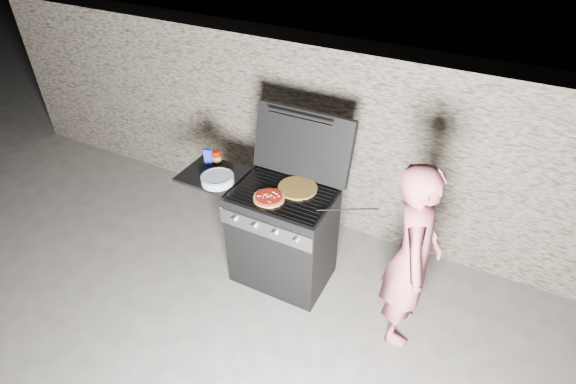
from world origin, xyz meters
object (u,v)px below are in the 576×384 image
at_px(gas_grill, 257,228).
at_px(sauce_jar, 217,157).
at_px(person, 412,257).
at_px(pizza_topped, 269,197).

height_order(gas_grill, sauce_jar, sauce_jar).
relative_size(gas_grill, person, 0.87).
relative_size(pizza_topped, person, 0.16).
xyz_separation_m(pizza_topped, person, (1.14, 0.03, -0.15)).
bearing_deg(pizza_topped, person, 1.30).
height_order(pizza_topped, sauce_jar, sauce_jar).
distance_m(sauce_jar, person, 1.83).
distance_m(gas_grill, pizza_topped, 0.51).
bearing_deg(gas_grill, sauce_jar, 161.55).
xyz_separation_m(gas_grill, sauce_jar, (-0.48, 0.16, 0.51)).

